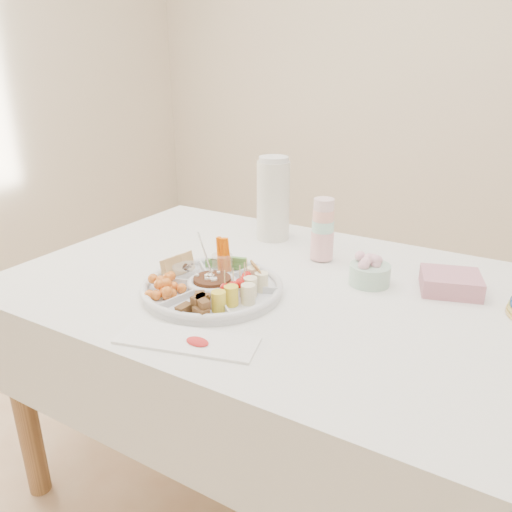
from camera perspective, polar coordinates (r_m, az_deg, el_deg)
The scene contains 16 objects.
floor at distance 1.88m, azimuth 2.00°, elevation -24.50°, with size 4.00×4.00×0.00m, color tan.
wall_back at distance 3.22m, azimuth 20.76°, elevation 20.05°, with size 4.00×0.02×2.70m, color beige.
dining_table at distance 1.63m, azimuth 2.18°, elevation -15.20°, with size 1.52×1.02×0.76m, color white.
party_tray at distance 1.37m, azimuth -5.01°, elevation -3.36°, with size 0.38×0.38×0.04m, color silver.
bean_dip at distance 1.37m, azimuth -5.02°, elevation -3.07°, with size 0.10×0.10×0.04m, color #412112.
tortillas at distance 1.39m, azimuth 0.18°, elevation -1.90°, with size 0.10×0.10×0.06m, color #BF7246, non-canonical shape.
carrot_cucumber at distance 1.47m, azimuth -3.57°, elevation 0.18°, with size 0.12×0.12×0.11m, color #FF6500, non-canonical shape.
pita_raisins at distance 1.45m, azimuth -8.52°, elevation -1.12°, with size 0.12×0.12×0.06m, color #EEC98C, non-canonical shape.
cherries at distance 1.35m, azimuth -10.44°, elevation -3.49°, with size 0.12×0.12×0.05m, color orange, non-canonical shape.
granola_chunks at distance 1.25m, azimuth -6.79°, elevation -5.21°, with size 0.11×0.11×0.05m, color brown, non-canonical shape.
banana_tomato at distance 1.27m, azimuth -1.07°, elevation -3.53°, with size 0.12×0.12×0.10m, color #CCC35B, non-canonical shape.
cup_stack at distance 1.58m, azimuth 7.63°, elevation 2.98°, with size 0.07×0.07×0.20m, color silver.
thermos at distance 1.76m, azimuth 1.98°, elevation 6.67°, with size 0.11×0.11×0.30m, color silver.
flower_bowl at distance 1.45m, azimuth 12.90°, elevation -1.54°, with size 0.12×0.12×0.09m, color silver.
napkin_stack at distance 1.47m, azimuth 21.34°, elevation -2.85°, with size 0.16×0.14×0.05m, color #C17B8C.
placemat at distance 1.16m, azimuth -7.91°, elevation -9.54°, with size 0.32×0.11×0.01m, color silver.
Camera 1 is at (0.61, -1.16, 1.35)m, focal length 35.00 mm.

